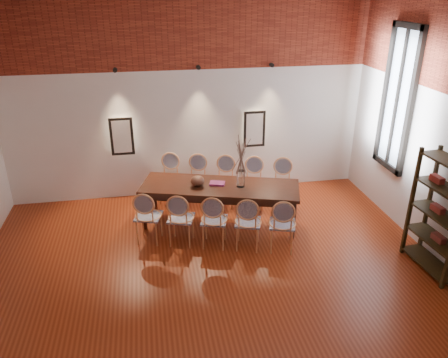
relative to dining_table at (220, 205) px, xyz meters
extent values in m
cube|color=maroon|center=(-0.36, -2.08, -0.39)|extent=(7.00, 7.00, 0.02)
cube|color=silver|center=(-0.36, 1.47, 1.62)|extent=(7.00, 0.10, 4.00)
cube|color=maroon|center=(-0.36, 1.40, 2.88)|extent=(7.00, 0.02, 1.50)
cube|color=maroon|center=(-0.36, -5.56, 2.88)|extent=(7.00, 0.02, 1.50)
cube|color=#FFEAC6|center=(-1.66, 1.37, 0.93)|extent=(0.36, 0.06, 0.66)
cube|color=#FFEAC6|center=(0.94, 1.37, 0.93)|extent=(0.36, 0.06, 0.66)
cylinder|color=black|center=(-1.66, 1.34, 2.17)|extent=(0.08, 0.10, 0.08)
cylinder|color=black|center=(-0.16, 1.34, 2.17)|extent=(0.08, 0.10, 0.08)
cylinder|color=black|center=(1.24, 1.34, 2.17)|extent=(0.08, 0.10, 0.08)
cube|color=silver|center=(3.10, -0.08, 1.77)|extent=(0.02, 0.78, 2.38)
cube|color=black|center=(3.08, -0.08, 1.77)|extent=(0.08, 0.90, 2.50)
cube|color=black|center=(3.08, -0.08, 1.77)|extent=(0.06, 0.06, 2.40)
cube|color=#33150B|center=(0.00, 0.00, 0.00)|extent=(2.88, 1.65, 0.75)
cylinder|color=silver|center=(0.35, -0.11, 0.53)|extent=(0.14, 0.14, 0.30)
ellipsoid|color=brown|center=(-0.38, 0.07, 0.46)|extent=(0.24, 0.24, 0.18)
cube|color=#7D235E|center=(-0.04, 0.06, 0.39)|extent=(0.30, 0.25, 0.03)
camera|label=1|loc=(-1.17, -6.78, 3.60)|focal=35.00mm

